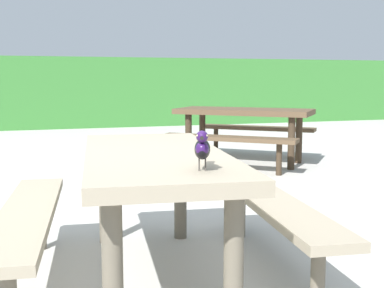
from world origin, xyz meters
TOP-DOWN VIEW (x-y plane):
  - ground_plane at (0.00, 0.00)m, footprint 60.00×60.00m
  - hedge_wall at (0.00, 9.69)m, footprint 28.00×1.68m
  - picnic_table_foreground at (0.25, -0.15)m, footprint 1.87×1.90m
  - bird_grackle at (0.31, -0.79)m, footprint 0.13×0.28m
  - picnic_table_mid_right at (2.34, 3.37)m, footprint 2.39×2.39m

SIDE VIEW (x-z plane):
  - ground_plane at x=0.00m, z-range 0.00..0.00m
  - picnic_table_foreground at x=0.25m, z-range 0.19..0.93m
  - picnic_table_mid_right at x=2.34m, z-range 0.19..0.93m
  - hedge_wall at x=0.00m, z-range 0.00..1.64m
  - bird_grackle at x=0.31m, z-range 0.75..0.94m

